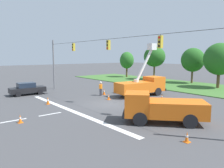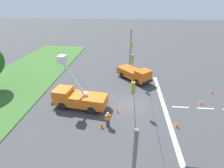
% 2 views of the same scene
% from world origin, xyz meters
% --- Properties ---
extents(ground_plane, '(200.00, 200.00, 0.00)m').
position_xyz_m(ground_plane, '(0.00, 0.00, 0.00)').
color(ground_plane, '#424244').
extents(grass_verge, '(56.00, 12.00, 0.10)m').
position_xyz_m(grass_verge, '(0.00, 18.00, 0.05)').
color(grass_verge, '#3D6B2D').
rests_on(grass_verge, ground).
extents(lane_markings, '(17.60, 15.25, 0.01)m').
position_xyz_m(lane_markings, '(0.00, -5.77, 0.00)').
color(lane_markings, silver).
rests_on(lane_markings, ground).
extents(signal_gantry, '(26.20, 0.33, 7.20)m').
position_xyz_m(signal_gantry, '(-0.03, -0.00, 4.43)').
color(signal_gantry, slate).
rests_on(signal_gantry, ground).
extents(tree_far_west, '(3.26, 3.11, 5.82)m').
position_xyz_m(tree_far_west, '(-19.20, 20.48, 3.89)').
color(tree_far_west, brown).
rests_on(tree_far_west, ground).
extents(tree_west, '(4.38, 4.21, 6.81)m').
position_xyz_m(tree_west, '(-11.68, 21.12, 4.74)').
color(tree_west, brown).
rests_on(tree_west, ground).
extents(tree_centre, '(4.13, 3.78, 6.31)m').
position_xyz_m(tree_centre, '(-3.58, 21.77, 4.21)').
color(tree_centre, brown).
rests_on(tree_centre, ground).
extents(tree_east, '(4.64, 4.46, 6.86)m').
position_xyz_m(tree_east, '(2.07, 19.61, 4.44)').
color(tree_east, brown).
rests_on(tree_east, ground).
extents(utility_truck_bucket_lift, '(3.16, 6.78, 6.47)m').
position_xyz_m(utility_truck_bucket_lift, '(-1.09, 6.24, 1.35)').
color(utility_truck_bucket_lift, orange).
rests_on(utility_truck_bucket_lift, ground).
extents(utility_truck_support_near, '(5.97, 5.79, 2.23)m').
position_xyz_m(utility_truck_support_near, '(7.44, -0.79, 1.15)').
color(utility_truck_support_near, orange).
rests_on(utility_truck_support_near, ground).
extents(sedan_black, '(2.10, 4.39, 1.56)m').
position_xyz_m(sedan_black, '(-10.74, -4.70, 0.79)').
color(sedan_black, black).
rests_on(sedan_black, ground).
extents(road_worker, '(0.35, 0.62, 1.77)m').
position_xyz_m(road_worker, '(-4.38, 2.26, 1.00)').
color(road_worker, '#383842').
rests_on(road_worker, ground).
extents(traffic_cone_foreground_left, '(0.36, 0.36, 0.77)m').
position_xyz_m(traffic_cone_foreground_left, '(-3.81, -4.88, 0.38)').
color(traffic_cone_foreground_left, orange).
rests_on(traffic_cone_foreground_left, ground).
extents(traffic_cone_foreground_right, '(0.36, 0.36, 0.81)m').
position_xyz_m(traffic_cone_foreground_right, '(-4.57, 2.93, 0.40)').
color(traffic_cone_foreground_right, orange).
rests_on(traffic_cone_foreground_right, ground).
extents(traffic_cone_mid_left, '(0.36, 0.36, 0.63)m').
position_xyz_m(traffic_cone_mid_left, '(10.78, -2.66, 0.30)').
color(traffic_cone_mid_left, orange).
rests_on(traffic_cone_mid_left, ground).
extents(traffic_cone_mid_right, '(0.36, 0.36, 0.65)m').
position_xyz_m(traffic_cone_mid_right, '(0.90, -9.01, 0.31)').
color(traffic_cone_mid_right, orange).
rests_on(traffic_cone_mid_right, ground).
extents(traffic_cone_near_bucket, '(0.36, 0.36, 0.67)m').
position_xyz_m(traffic_cone_near_bucket, '(-1.74, 1.45, 0.33)').
color(traffic_cone_near_bucket, orange).
rests_on(traffic_cone_near_bucket, ground).
extents(traffic_cone_lane_edge_a, '(0.36, 0.36, 0.65)m').
position_xyz_m(traffic_cone_lane_edge_a, '(2.11, 6.11, 0.32)').
color(traffic_cone_lane_edge_a, orange).
rests_on(traffic_cone_lane_edge_a, ground).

